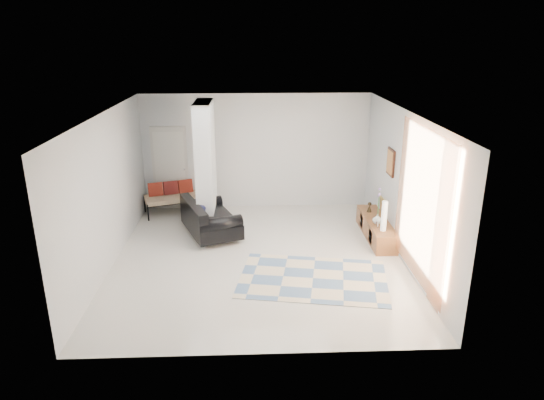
{
  "coord_description": "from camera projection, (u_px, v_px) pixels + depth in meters",
  "views": [
    {
      "loc": [
        -0.1,
        -8.55,
        4.13
      ],
      "look_at": [
        0.29,
        0.6,
        0.97
      ],
      "focal_mm": 32.0,
      "sensor_mm": 36.0,
      "label": 1
    }
  ],
  "objects": [
    {
      "name": "ceiling",
      "position": [
        257.0,
        113.0,
        8.51
      ],
      "size": [
        6.0,
        6.0,
        0.0
      ],
      "primitive_type": "plane",
      "rotation": [
        3.14,
        0.0,
        0.0
      ],
      "color": "white",
      "rests_on": "wall_back"
    },
    {
      "name": "hallway_door",
      "position": [
        170.0,
        168.0,
        11.8
      ],
      "size": [
        0.85,
        0.06,
        2.04
      ],
      "primitive_type": "cube",
      "color": "beige",
      "rests_on": "floor"
    },
    {
      "name": "vase",
      "position": [
        377.0,
        219.0,
        9.99
      ],
      "size": [
        0.2,
        0.2,
        0.21
      ],
      "primitive_type": "imported",
      "rotation": [
        0.0,
        0.0,
        -0.01
      ],
      "color": "silver",
      "rests_on": "media_console"
    },
    {
      "name": "floor",
      "position": [
        259.0,
        258.0,
        9.42
      ],
      "size": [
        6.0,
        6.0,
        0.0
      ],
      "primitive_type": "plane",
      "color": "beige",
      "rests_on": "ground"
    },
    {
      "name": "wall_back",
      "position": [
        256.0,
        152.0,
        11.8
      ],
      "size": [
        6.0,
        0.0,
        6.0
      ],
      "primitive_type": "plane",
      "rotation": [
        1.57,
        0.0,
        0.0
      ],
      "color": "silver",
      "rests_on": "ground"
    },
    {
      "name": "wall_left",
      "position": [
        108.0,
        191.0,
        8.85
      ],
      "size": [
        0.0,
        6.0,
        6.0
      ],
      "primitive_type": "plane",
      "rotation": [
        1.57,
        0.0,
        1.57
      ],
      "color": "silver",
      "rests_on": "ground"
    },
    {
      "name": "wall_front",
      "position": [
        261.0,
        261.0,
        6.13
      ],
      "size": [
        6.0,
        0.0,
        6.0
      ],
      "primitive_type": "plane",
      "rotation": [
        -1.57,
        0.0,
        0.0
      ],
      "color": "silver",
      "rests_on": "ground"
    },
    {
      "name": "loveseat",
      "position": [
        208.0,
        219.0,
        10.37
      ],
      "size": [
        1.45,
        1.82,
        0.76
      ],
      "rotation": [
        0.0,
        0.0,
        0.38
      ],
      "color": "silver",
      "rests_on": "floor"
    },
    {
      "name": "curtain",
      "position": [
        421.0,
        205.0,
        7.97
      ],
      "size": [
        0.0,
        2.55,
        2.55
      ],
      "primitive_type": "plane",
      "rotation": [
        1.57,
        0.0,
        1.57
      ],
      "color": "orange",
      "rests_on": "wall_right"
    },
    {
      "name": "daybed",
      "position": [
        176.0,
        196.0,
        11.68
      ],
      "size": [
        1.68,
        1.11,
        0.77
      ],
      "rotation": [
        0.0,
        0.0,
        0.32
      ],
      "color": "black",
      "rests_on": "floor"
    },
    {
      "name": "wall_art",
      "position": [
        391.0,
        162.0,
        9.84
      ],
      "size": [
        0.04,
        0.45,
        0.55
      ],
      "primitive_type": "cube",
      "color": "#34170E",
      "rests_on": "wall_right"
    },
    {
      "name": "wall_right",
      "position": [
        404.0,
        187.0,
        9.07
      ],
      "size": [
        0.0,
        6.0,
        6.0
      ],
      "primitive_type": "plane",
      "rotation": [
        1.57,
        0.0,
        -1.57
      ],
      "color": "silver",
      "rests_on": "ground"
    },
    {
      "name": "media_console",
      "position": [
        376.0,
        228.0,
        10.31
      ],
      "size": [
        0.45,
        1.9,
        0.8
      ],
      "color": "brown",
      "rests_on": "floor"
    },
    {
      "name": "bronze_figurine",
      "position": [
        369.0,
        207.0,
        10.66
      ],
      "size": [
        0.12,
        0.12,
        0.22
      ],
      "primitive_type": null,
      "rotation": [
        0.0,
        0.0,
        0.14
      ],
      "color": "black",
      "rests_on": "media_console"
    },
    {
      "name": "area_rug",
      "position": [
        313.0,
        278.0,
        8.61
      ],
      "size": [
        2.84,
        2.14,
        0.01
      ],
      "primitive_type": "cube",
      "rotation": [
        0.0,
        0.0,
        -0.17
      ],
      "color": "beige",
      "rests_on": "floor"
    },
    {
      "name": "partition_column",
      "position": [
        206.0,
        167.0,
        10.43
      ],
      "size": [
        0.35,
        1.2,
        2.8
      ],
      "primitive_type": "cube",
      "color": "silver",
      "rests_on": "floor"
    },
    {
      "name": "cylinder_lamp",
      "position": [
        384.0,
        216.0,
        9.58
      ],
      "size": [
        0.11,
        0.11,
        0.61
      ],
      "primitive_type": "cylinder",
      "color": "white",
      "rests_on": "media_console"
    }
  ]
}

